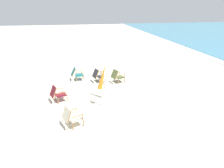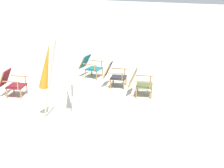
% 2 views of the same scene
% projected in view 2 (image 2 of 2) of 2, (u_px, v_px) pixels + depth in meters
% --- Properties ---
extents(ground_plane, '(80.00, 80.00, 0.00)m').
position_uv_depth(ground_plane, '(67.00, 99.00, 9.10)').
color(ground_plane, beige).
extents(beach_chair_back_left, '(0.65, 0.80, 0.79)m').
position_uv_depth(beach_chair_back_left, '(90.00, 65.00, 11.08)').
color(beach_chair_back_left, '#196066').
rests_on(beach_chair_back_left, ground).
extents(beach_chair_front_right, '(0.80, 0.87, 0.80)m').
position_uv_depth(beach_chair_front_right, '(11.00, 82.00, 9.25)').
color(beach_chair_front_right, maroon).
rests_on(beach_chair_front_right, ground).
extents(beach_chair_far_center, '(0.77, 0.87, 0.80)m').
position_uv_depth(beach_chair_far_center, '(114.00, 74.00, 10.06)').
color(beach_chair_far_center, '#28282D').
rests_on(beach_chair_far_center, ground).
extents(beach_chair_front_left, '(0.79, 0.87, 0.80)m').
position_uv_depth(beach_chair_front_left, '(139.00, 82.00, 9.28)').
color(beach_chair_front_left, '#515B33').
rests_on(beach_chair_front_left, ground).
extents(umbrella_furled_orange, '(0.23, 0.61, 2.07)m').
position_uv_depth(umbrella_furled_orange, '(46.00, 67.00, 7.39)').
color(umbrella_furled_orange, '#B7B2A8').
rests_on(umbrella_furled_orange, ground).
extents(umbrella_furled_white, '(0.76, 0.59, 2.00)m').
position_uv_depth(umbrella_furled_white, '(71.00, 63.00, 7.95)').
color(umbrella_furled_white, '#B7B2A8').
rests_on(umbrella_furled_white, ground).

